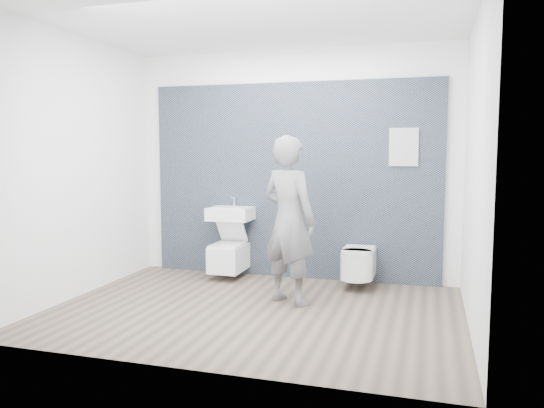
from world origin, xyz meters
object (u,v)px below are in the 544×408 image
(toilet_rounded, at_px, (358,263))
(visitor, at_px, (289,220))
(washbasin, at_px, (230,213))
(toilet_square, at_px, (229,256))

(toilet_rounded, relative_size, visitor, 0.36)
(toilet_rounded, distance_m, visitor, 1.14)
(washbasin, height_order, toilet_square, washbasin)
(toilet_square, height_order, visitor, visitor)
(washbasin, relative_size, visitor, 0.31)
(visitor, bearing_deg, toilet_square, -15.72)
(toilet_rounded, bearing_deg, visitor, -127.84)
(washbasin, bearing_deg, visitor, -42.16)
(toilet_rounded, bearing_deg, toilet_square, 178.54)
(washbasin, height_order, visitor, visitor)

